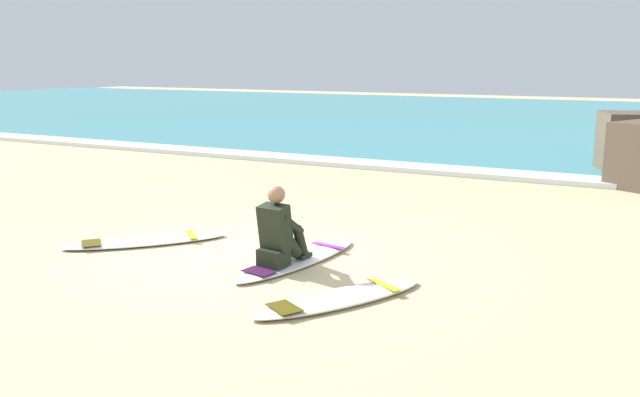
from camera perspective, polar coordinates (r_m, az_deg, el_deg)
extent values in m
plane|color=#CCB584|center=(8.59, -5.43, -4.84)|extent=(80.00, 80.00, 0.00)
cube|color=teal|center=(28.34, 18.03, 6.36)|extent=(80.00, 28.00, 0.10)
cube|color=white|center=(15.06, 9.53, 2.48)|extent=(80.00, 0.90, 0.11)
ellipsoid|color=white|center=(8.26, -1.89, -5.22)|extent=(0.88, 2.29, 0.07)
cube|color=purple|center=(8.73, 0.67, -4.01)|extent=(0.49, 0.18, 0.01)
cube|color=#351037|center=(7.73, -5.22, -6.18)|extent=(0.40, 0.30, 0.01)
cube|color=black|center=(7.88, -3.99, -5.01)|extent=(0.35, 0.29, 0.20)
cylinder|color=black|center=(8.04, -3.78, -3.56)|extent=(0.19, 0.42, 0.43)
cylinder|color=black|center=(8.21, -3.00, -3.43)|extent=(0.15, 0.27, 0.42)
cube|color=black|center=(8.32, -2.73, -4.62)|extent=(0.12, 0.23, 0.05)
cylinder|color=black|center=(7.92, -2.62, -3.77)|extent=(0.19, 0.42, 0.43)
cylinder|color=black|center=(8.09, -1.68, -3.67)|extent=(0.15, 0.27, 0.42)
cube|color=black|center=(8.19, -1.36, -4.88)|extent=(0.12, 0.23, 0.05)
cube|color=black|center=(7.82, -3.85, -2.49)|extent=(0.37, 0.33, 0.57)
sphere|color=#A37556|center=(7.75, -3.76, 0.35)|extent=(0.21, 0.21, 0.21)
cylinder|color=black|center=(8.01, -4.01, -1.96)|extent=(0.13, 0.40, 0.31)
cylinder|color=black|center=(7.85, -2.38, -2.23)|extent=(0.13, 0.40, 0.31)
ellipsoid|color=white|center=(9.38, -14.64, -3.52)|extent=(1.88, 1.94, 0.07)
cube|color=gold|center=(9.44, -10.94, -3.02)|extent=(0.42, 0.40, 0.01)
cube|color=#4C400C|center=(9.35, -18.93, -3.60)|extent=(0.43, 0.42, 0.01)
ellipsoid|color=#EFE5C6|center=(6.98, 1.69, -8.48)|extent=(1.48, 2.05, 0.07)
cube|color=gold|center=(7.29, 5.46, -7.30)|extent=(0.46, 0.32, 0.01)
cube|color=#4C400C|center=(6.63, -3.07, -9.24)|extent=(0.44, 0.39, 0.01)
cube|color=brown|center=(15.83, 24.88, 4.25)|extent=(1.48, 1.53, 1.34)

